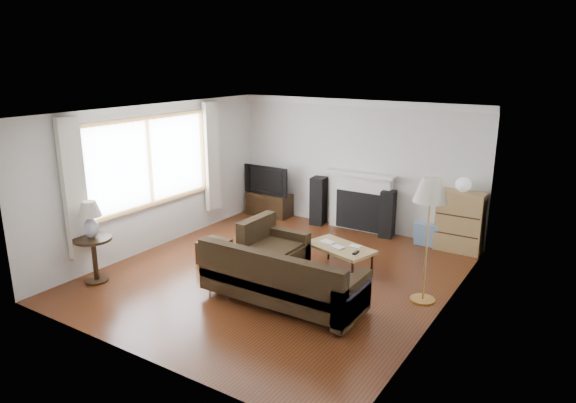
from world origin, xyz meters
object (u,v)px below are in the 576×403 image
Objects in this scene: bookshelf at (460,222)px; coffee_table at (340,258)px; side_table at (95,260)px; tv_stand at (269,204)px; floor_lamp at (427,241)px; sectional_sofa at (282,277)px.

bookshelf reaches higher than coffee_table.
coffee_table is 3.71m from side_table.
floor_lamp is (4.07, -2.19, 0.63)m from tv_stand.
tv_stand is at bearing 127.01° from sectional_sofa.
coffee_table is at bearing 83.98° from sectional_sofa.
coffee_table is at bearing -124.97° from bookshelf.
floor_lamp reaches higher than bookshelf.
bookshelf is 2.34m from coffee_table.
tv_stand is 1.39× the size of side_table.
tv_stand is 3.97m from bookshelf.
sectional_sofa is 3.50× the size of side_table.
side_table is at bearing -155.33° from floor_lamp.
floor_lamp reaches higher than coffee_table.
bookshelf is at bearing 92.94° from floor_lamp.
floor_lamp is (1.59, 1.10, 0.48)m from sectional_sofa.
side_table reaches higher than tv_stand.
floor_lamp is at bearing -28.22° from tv_stand.
floor_lamp reaches higher than side_table.
tv_stand is 3.23m from coffee_table.
side_table is (-0.27, -4.18, 0.11)m from tv_stand.
coffee_table is at bearing 167.76° from floor_lamp.
side_table is at bearing -125.15° from coffee_table.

